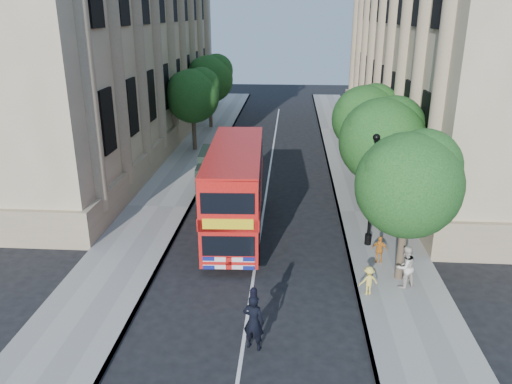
% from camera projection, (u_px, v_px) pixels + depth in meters
% --- Properties ---
extents(ground, '(120.00, 120.00, 0.00)m').
position_uv_depth(ground, '(247.00, 317.00, 17.54)').
color(ground, black).
rests_on(ground, ground).
extents(pavement_right, '(3.50, 80.00, 0.12)m').
position_uv_depth(pavement_right, '(371.00, 213.00, 26.51)').
color(pavement_right, gray).
rests_on(pavement_right, ground).
extents(pavement_left, '(3.50, 80.00, 0.12)m').
position_uv_depth(pavement_left, '(159.00, 207.00, 27.28)').
color(pavement_left, gray).
rests_on(pavement_left, ground).
extents(building_right, '(12.00, 38.00, 18.00)m').
position_uv_depth(building_right, '(465.00, 28.00, 36.07)').
color(building_right, tan).
rests_on(building_right, ground).
extents(building_left, '(12.00, 38.00, 18.00)m').
position_uv_depth(building_left, '(94.00, 28.00, 37.91)').
color(building_left, tan).
rests_on(building_left, ground).
extents(tree_right_near, '(4.00, 4.00, 6.08)m').
position_uv_depth(tree_right_near, '(410.00, 179.00, 18.55)').
color(tree_right_near, '#473828').
rests_on(tree_right_near, ground).
extents(tree_right_mid, '(4.20, 4.20, 6.37)m').
position_uv_depth(tree_right_mid, '(383.00, 136.00, 24.11)').
color(tree_right_mid, '#473828').
rests_on(tree_right_mid, ground).
extents(tree_right_far, '(4.00, 4.00, 6.15)m').
position_uv_depth(tree_right_far, '(366.00, 115.00, 29.78)').
color(tree_right_far, '#473828').
rests_on(tree_right_far, ground).
extents(tree_left_far, '(4.00, 4.00, 6.30)m').
position_uv_depth(tree_left_far, '(193.00, 93.00, 37.09)').
color(tree_left_far, '#473828').
rests_on(tree_left_far, ground).
extents(tree_left_back, '(4.20, 4.20, 6.65)m').
position_uv_depth(tree_left_back, '(210.00, 76.00, 44.51)').
color(tree_left_back, '#473828').
rests_on(tree_left_back, ground).
extents(lamp_post, '(0.32, 0.32, 5.16)m').
position_uv_depth(lamp_post, '(372.00, 195.00, 21.98)').
color(lamp_post, black).
rests_on(lamp_post, pavement_right).
extents(double_decker_bus, '(2.79, 9.10, 4.16)m').
position_uv_depth(double_decker_bus, '(236.00, 188.00, 23.51)').
color(double_decker_bus, red).
rests_on(double_decker_bus, ground).
extents(box_van, '(2.08, 4.57, 2.56)m').
position_uv_depth(box_van, '(216.00, 175.00, 28.75)').
color(box_van, black).
rests_on(box_van, ground).
extents(police_constable, '(0.81, 0.66, 1.93)m').
position_uv_depth(police_constable, '(254.00, 322.00, 15.63)').
color(police_constable, black).
rests_on(police_constable, ground).
extents(woman_pedestrian, '(1.04, 0.97, 1.71)m').
position_uv_depth(woman_pedestrian, '(405.00, 267.00, 19.00)').
color(woman_pedestrian, beige).
rests_on(woman_pedestrian, pavement_right).
extents(child_a, '(0.75, 0.45, 1.19)m').
position_uv_depth(child_a, '(380.00, 250.00, 20.93)').
color(child_a, orange).
rests_on(child_a, pavement_right).
extents(child_b, '(0.82, 0.62, 1.13)m').
position_uv_depth(child_b, '(368.00, 280.00, 18.60)').
color(child_b, '#EBCF50').
rests_on(child_b, pavement_right).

